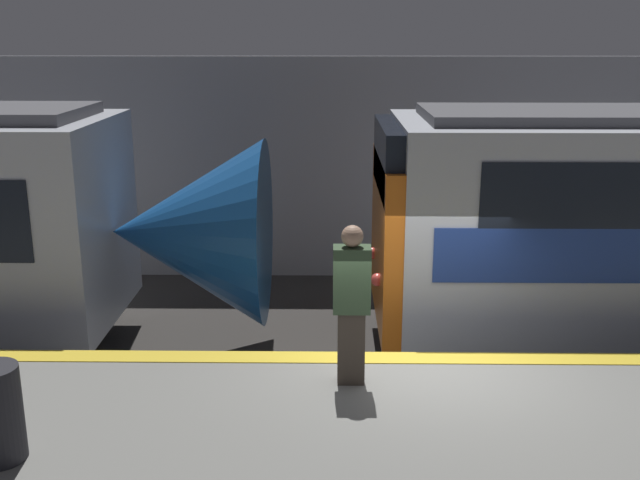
% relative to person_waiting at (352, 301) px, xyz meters
% --- Properties ---
extents(ground_plane, '(120.00, 120.00, 0.00)m').
position_rel_person_waiting_xyz_m(ground_plane, '(0.74, 0.74, -2.04)').
color(ground_plane, '#33302D').
extents(station_rear_barrier, '(50.00, 0.15, 4.26)m').
position_rel_person_waiting_xyz_m(station_rear_barrier, '(0.74, 7.09, 0.09)').
color(station_rear_barrier, '#939399').
rests_on(station_rear_barrier, ground).
extents(person_waiting, '(0.38, 0.24, 1.69)m').
position_rel_person_waiting_xyz_m(person_waiting, '(0.00, 0.00, 0.00)').
color(person_waiting, '#473D33').
rests_on(person_waiting, platform).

